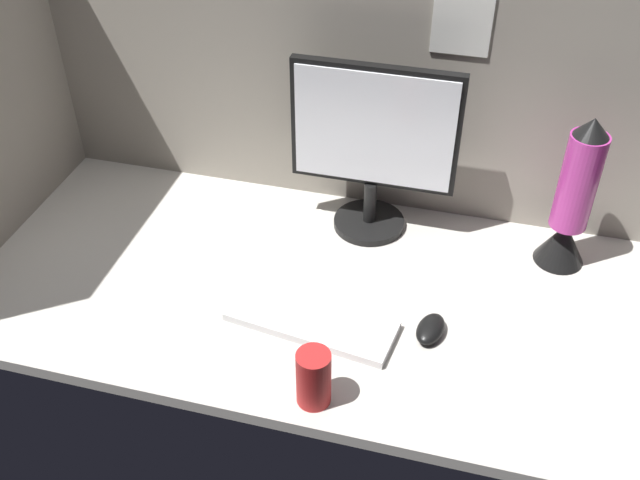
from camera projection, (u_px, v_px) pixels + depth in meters
ground_plane at (342, 292)px, 170.43cm from camera, size 180.00×80.00×3.00cm
cubicle_wall_back at (381, 67)px, 173.86cm from camera, size 180.00×5.50×75.65cm
monitor at (374, 143)px, 172.95cm from camera, size 40.14×18.00×43.87cm
keyboard at (311, 321)px, 159.45cm from camera, size 38.44×18.00×2.00cm
mouse at (430, 329)px, 156.62cm from camera, size 7.43×10.54×3.40cm
mug_red_plastic at (314, 378)px, 140.12cm from camera, size 6.84×6.84×12.67cm
lava_lamp at (572, 205)px, 166.89cm from camera, size 11.87×11.87×38.85cm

